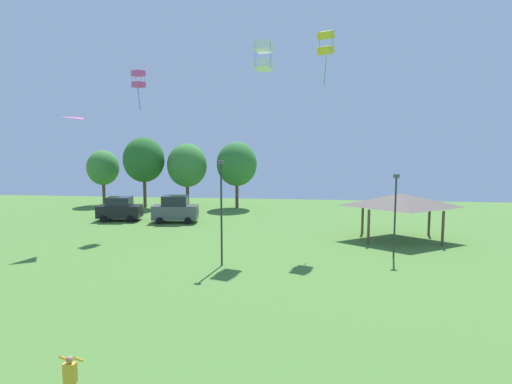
% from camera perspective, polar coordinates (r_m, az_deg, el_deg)
% --- Properties ---
extents(person_standing_near_foreground, '(0.52, 0.48, 1.65)m').
position_cam_1_polar(person_standing_near_foreground, '(15.23, -22.18, -20.75)').
color(person_standing_near_foreground, brown).
rests_on(person_standing_near_foreground, ground).
extents(kite_flying_0, '(1.37, 1.42, 4.03)m').
position_cam_1_polar(kite_flying_0, '(35.82, 8.71, 17.95)').
color(kite_flying_0, yellow).
extents(kite_flying_2, '(1.47, 1.53, 2.08)m').
position_cam_1_polar(kite_flying_2, '(33.62, 0.93, 16.67)').
color(kite_flying_2, white).
extents(kite_flying_3, '(1.17, 1.17, 3.36)m').
position_cam_1_polar(kite_flying_3, '(41.04, -14.48, 13.50)').
color(kite_flying_3, '#E54C93').
extents(kite_flying_4, '(1.51, 1.84, 0.21)m').
position_cam_1_polar(kite_flying_4, '(35.60, -20.70, 7.58)').
color(kite_flying_4, '#E54C93').
extents(parked_car_leftmost, '(4.21, 2.40, 2.27)m').
position_cam_1_polar(parked_car_leftmost, '(45.30, -16.69, -2.04)').
color(parked_car_leftmost, black).
rests_on(parked_car_leftmost, ground).
extents(parked_car_second_from_left, '(4.33, 2.39, 2.52)m').
position_cam_1_polar(parked_car_second_from_left, '(43.08, -10.06, -2.16)').
color(parked_car_second_from_left, '#4C5156').
rests_on(parked_car_second_from_left, ground).
extents(park_pavilion, '(6.86, 4.91, 3.60)m').
position_cam_1_polar(park_pavilion, '(36.84, 17.69, -0.97)').
color(park_pavilion, brown).
rests_on(park_pavilion, ground).
extents(light_post_0, '(0.36, 0.20, 6.49)m').
position_cam_1_polar(light_post_0, '(27.81, -4.36, -1.91)').
color(light_post_0, '#2D2D33').
rests_on(light_post_0, ground).
extents(light_post_1, '(0.36, 0.20, 5.51)m').
position_cam_1_polar(light_post_1, '(31.18, 17.00, -2.18)').
color(light_post_1, '#2D2D33').
rests_on(light_post_1, ground).
extents(treeline_tree_0, '(3.71, 3.71, 6.42)m').
position_cam_1_polar(treeline_tree_0, '(56.38, -18.59, 2.89)').
color(treeline_tree_0, brown).
rests_on(treeline_tree_0, ground).
extents(treeline_tree_1, '(4.59, 4.59, 7.94)m').
position_cam_1_polar(treeline_tree_1, '(52.78, -13.84, 3.93)').
color(treeline_tree_1, brown).
rests_on(treeline_tree_1, ground).
extents(treeline_tree_2, '(4.43, 4.43, 7.22)m').
position_cam_1_polar(treeline_tree_2, '(51.70, -8.62, 3.30)').
color(treeline_tree_2, brown).
rests_on(treeline_tree_2, ground).
extents(treeline_tree_3, '(4.50, 4.50, 7.42)m').
position_cam_1_polar(treeline_tree_3, '(51.18, -2.42, 3.51)').
color(treeline_tree_3, brown).
rests_on(treeline_tree_3, ground).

